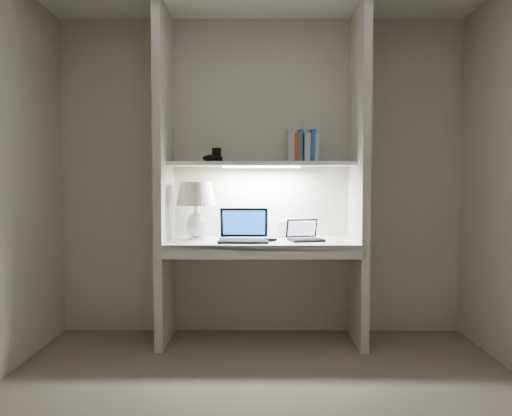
{
  "coord_description": "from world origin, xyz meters",
  "views": [
    {
      "loc": [
        -0.02,
        -2.51,
        1.21
      ],
      "look_at": [
        -0.04,
        1.05,
        1.03
      ],
      "focal_mm": 35.0,
      "sensor_mm": 36.0,
      "label": 1
    }
  ],
  "objects_px": {
    "table_lamp": "(196,201)",
    "book_row": "(303,147)",
    "laptop_main": "(244,234)",
    "laptop_netbook": "(304,236)",
    "speaker": "(284,229)"
  },
  "relations": [
    {
      "from": "speaker",
      "to": "laptop_netbook",
      "type": "bearing_deg",
      "value": -51.68
    },
    {
      "from": "table_lamp",
      "to": "laptop_netbook",
      "type": "relative_size",
      "value": 1.53
    },
    {
      "from": "table_lamp",
      "to": "book_row",
      "type": "height_order",
      "value": "book_row"
    },
    {
      "from": "book_row",
      "to": "table_lamp",
      "type": "bearing_deg",
      "value": -171.73
    },
    {
      "from": "laptop_main",
      "to": "book_row",
      "type": "bearing_deg",
      "value": 25.1
    },
    {
      "from": "laptop_main",
      "to": "laptop_netbook",
      "type": "xyz_separation_m",
      "value": [
        0.46,
        0.03,
        -0.02
      ]
    },
    {
      "from": "laptop_netbook",
      "to": "book_row",
      "type": "bearing_deg",
      "value": 76.08
    },
    {
      "from": "laptop_main",
      "to": "book_row",
      "type": "relative_size",
      "value": 1.44
    },
    {
      "from": "table_lamp",
      "to": "book_row",
      "type": "bearing_deg",
      "value": 8.27
    },
    {
      "from": "table_lamp",
      "to": "laptop_netbook",
      "type": "distance_m",
      "value": 0.87
    },
    {
      "from": "laptop_main",
      "to": "book_row",
      "type": "distance_m",
      "value": 0.83
    },
    {
      "from": "table_lamp",
      "to": "laptop_main",
      "type": "relative_size",
      "value": 1.22
    },
    {
      "from": "laptop_main",
      "to": "book_row",
      "type": "height_order",
      "value": "book_row"
    },
    {
      "from": "book_row",
      "to": "speaker",
      "type": "bearing_deg",
      "value": 164.46
    },
    {
      "from": "laptop_netbook",
      "to": "table_lamp",
      "type": "bearing_deg",
      "value": 161.36
    }
  ]
}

